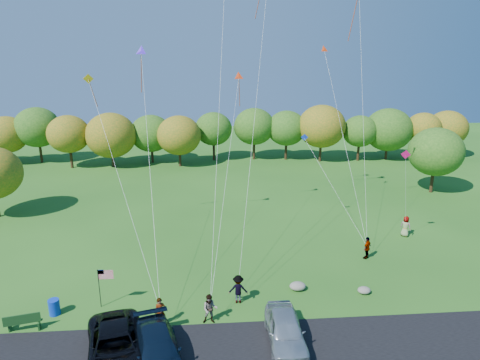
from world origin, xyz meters
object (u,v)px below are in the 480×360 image
at_px(flyer_b, 210,309).
at_px(trash_barrel, 54,307).
at_px(flyer_e, 405,226).
at_px(park_bench, 23,322).
at_px(minivan_silver, 285,330).
at_px(minivan_navy, 158,351).
at_px(flyer_d, 367,248).
at_px(flyer_a, 160,312).
at_px(flyer_c, 238,289).
at_px(minivan_dark, 115,347).

height_order(flyer_b, trash_barrel, flyer_b).
bearing_deg(flyer_e, park_bench, 67.56).
bearing_deg(minivan_silver, minivan_navy, -169.80).
xyz_separation_m(minivan_silver, trash_barrel, (-13.54, 3.87, -0.39)).
height_order(minivan_navy, flyer_d, flyer_d).
relative_size(minivan_navy, flyer_a, 3.14).
bearing_deg(minivan_navy, flyer_a, 78.98).
distance_m(minivan_silver, flyer_c, 4.86).
relative_size(flyer_d, park_bench, 0.92).
distance_m(minivan_dark, minivan_silver, 9.00).
bearing_deg(flyer_e, minivan_navy, 82.28).
bearing_deg(park_bench, trash_barrel, 37.60).
bearing_deg(trash_barrel, flyer_a, -13.56).
relative_size(minivan_silver, trash_barrel, 4.88).
height_order(minivan_dark, trash_barrel, minivan_dark).
relative_size(minivan_dark, flyer_d, 3.34).
height_order(minivan_dark, park_bench, minivan_dark).
xyz_separation_m(flyer_a, flyer_c, (4.71, 2.02, 0.07)).
xyz_separation_m(flyer_c, park_bench, (-12.53, -1.93, -0.36)).
relative_size(flyer_c, flyer_e, 1.03).
bearing_deg(trash_barrel, park_bench, -129.75).
xyz_separation_m(flyer_b, flyer_e, (17.07, 11.14, -0.00)).
bearing_deg(trash_barrel, flyer_c, 2.19).
bearing_deg(minivan_dark, flyer_e, 20.38).
bearing_deg(minivan_dark, flyer_b, 19.00).
xyz_separation_m(flyer_b, flyer_c, (1.81, 2.02, 0.02)).
relative_size(flyer_c, flyer_d, 1.05).
xyz_separation_m(flyer_d, park_bench, (-22.94, -7.22, -0.32)).
relative_size(flyer_e, park_bench, 0.94).
distance_m(minivan_silver, flyer_d, 12.59).
bearing_deg(flyer_c, flyer_e, -144.54).
relative_size(minivan_dark, park_bench, 3.07).
distance_m(minivan_dark, flyer_e, 26.13).
bearing_deg(minivan_dark, flyer_d, 18.65).
height_order(park_bench, trash_barrel, park_bench).
height_order(flyer_b, flyer_d, flyer_b).
xyz_separation_m(minivan_navy, flyer_b, (2.68, 3.42, 0.06)).
bearing_deg(flyer_c, flyer_d, -148.48).
height_order(minivan_silver, flyer_e, flyer_e).
xyz_separation_m(minivan_silver, park_bench, (-14.79, 2.37, -0.30)).
height_order(flyer_b, flyer_c, flyer_c).
bearing_deg(minivan_silver, minivan_dark, -174.87).
bearing_deg(flyer_c, flyer_a, 27.77).
bearing_deg(flyer_d, flyer_c, -17.31).
distance_m(minivan_silver, flyer_b, 4.66).
height_order(minivan_dark, flyer_b, flyer_b).
relative_size(flyer_a, park_bench, 0.90).
height_order(minivan_navy, trash_barrel, minivan_navy).
distance_m(flyer_c, flyer_d, 11.67).
xyz_separation_m(flyer_c, flyer_d, (10.41, 5.29, -0.04)).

